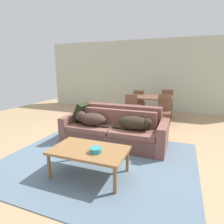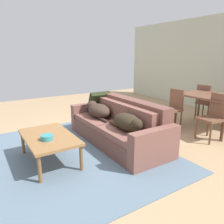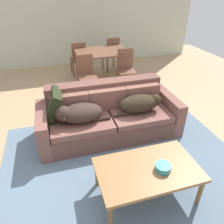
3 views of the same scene
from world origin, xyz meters
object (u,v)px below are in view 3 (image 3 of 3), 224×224
object	(u,v)px
dining_chair_far_right	(112,53)
coffee_table	(148,171)
dining_chair_near_right	(126,67)
throw_pillow_by_left_arm	(53,105)
dining_chair_far_left	(78,58)
dog_on_right_cushion	(140,103)
dining_table	(102,54)
dog_on_left_cushion	(79,113)
dining_chair_near_left	(86,74)
couch	(109,115)
bowl_on_coffee_table	(163,167)

from	to	relation	value
dining_chair_far_right	coffee_table	bearing A→B (deg)	71.41
dining_chair_near_right	throw_pillow_by_left_arm	bearing A→B (deg)	-131.77
dining_chair_near_right	dining_chair_far_left	bearing A→B (deg)	137.23
throw_pillow_by_left_arm	coffee_table	world-z (taller)	throw_pillow_by_left_arm
dog_on_right_cushion	dining_chair_near_right	distance (m)	1.80
dining_table	dining_chair_far_right	bearing A→B (deg)	55.03
throw_pillow_by_left_arm	dining_chair_far_left	xyz separation A→B (m)	(0.79, 2.62, -0.12)
dining_chair_near_right	dining_table	bearing A→B (deg)	135.31
dog_on_left_cushion	dining_chair_near_left	bearing A→B (deg)	76.13
dining_chair_near_right	dining_chair_far_left	xyz separation A→B (m)	(-0.93, 1.08, -0.01)
dog_on_right_cushion	dining_chair_near_left	distance (m)	1.77
throw_pillow_by_left_arm	dining_chair_near_left	world-z (taller)	dining_chair_near_left
couch	dining_table	world-z (taller)	couch
couch	throw_pillow_by_left_arm	world-z (taller)	throw_pillow_by_left_arm
dining_chair_near_right	couch	bearing A→B (deg)	-112.26
dog_on_right_cushion	dining_chair_near_right	bearing A→B (deg)	77.87
bowl_on_coffee_table	coffee_table	bearing A→B (deg)	155.85
dining_chair_far_right	dining_chair_near_left	bearing A→B (deg)	45.07
couch	bowl_on_coffee_table	xyz separation A→B (m)	(0.22, -1.42, 0.15)
dining_table	dining_chair_near_left	distance (m)	0.83
bowl_on_coffee_table	dining_table	xyz separation A→B (m)	(0.22, 3.55, 0.23)
bowl_on_coffee_table	dining_chair_far_right	distance (m)	4.22
dog_on_right_cushion	dining_chair_near_left	xyz separation A→B (m)	(-0.55, 1.68, -0.07)
couch	throw_pillow_by_left_arm	bearing A→B (deg)	176.85
dining_table	dog_on_right_cushion	bearing A→B (deg)	-88.91
dog_on_left_cushion	dining_chair_far_right	distance (m)	3.23
dog_on_left_cushion	dining_chair_far_left	xyz separation A→B (m)	(0.44, 2.85, -0.06)
dog_on_left_cushion	coffee_table	bearing A→B (deg)	-63.55
dog_on_left_cushion	throw_pillow_by_left_arm	distance (m)	0.42
bowl_on_coffee_table	dining_chair_near_left	world-z (taller)	dining_chair_near_left
dog_on_left_cushion	dog_on_right_cushion	bearing A→B (deg)	1.42
dining_chair_far_right	dog_on_left_cushion	bearing A→B (deg)	57.29
dining_chair_far_left	dining_chair_near_left	bearing A→B (deg)	85.66
couch	dining_chair_near_left	bearing A→B (deg)	93.13
couch	dining_chair_near_right	xyz separation A→B (m)	(0.87, 1.60, 0.18)
throw_pillow_by_left_arm	dining_chair_far_right	distance (m)	3.20
couch	dog_on_right_cushion	size ratio (longest dim) A/B	2.80
bowl_on_coffee_table	dining_chair_near_left	size ratio (longest dim) A/B	0.20
dog_on_left_cushion	throw_pillow_by_left_arm	world-z (taller)	throw_pillow_by_left_arm
coffee_table	bowl_on_coffee_table	xyz separation A→B (m)	(0.15, -0.07, 0.08)
dining_chair_far_right	bowl_on_coffee_table	bearing A→B (deg)	73.52
dining_chair_near_left	dining_table	bearing A→B (deg)	47.29
dog_on_right_cushion	dining_chair_far_left	size ratio (longest dim) A/B	0.89
dog_on_right_cushion	dining_chair_far_left	bearing A→B (deg)	101.25
dog_on_right_cushion	bowl_on_coffee_table	world-z (taller)	dog_on_right_cushion
bowl_on_coffee_table	dog_on_left_cushion	bearing A→B (deg)	120.11
dining_chair_near_left	coffee_table	bearing A→B (deg)	-90.35
coffee_table	bowl_on_coffee_table	distance (m)	0.18
throw_pillow_by_left_arm	dining_chair_far_left	size ratio (longest dim) A/B	0.51
bowl_on_coffee_table	dining_table	distance (m)	3.57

